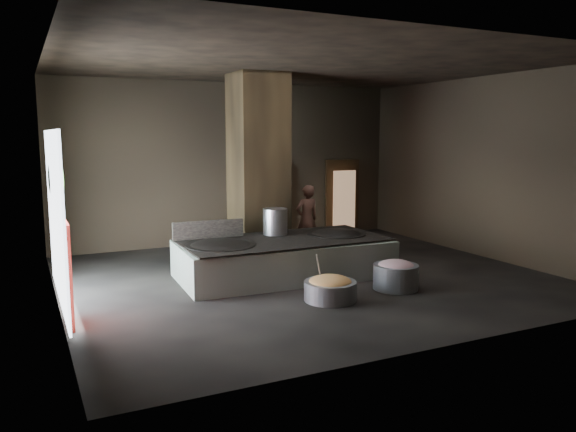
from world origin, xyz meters
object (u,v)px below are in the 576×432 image
hearth_platform (284,259)px  wok_left (221,249)px  wok_right (336,237)px  cook (307,219)px  veg_basin (330,291)px  meat_basin (396,277)px  stock_pot (275,222)px

hearth_platform → wok_left: 1.49m
hearth_platform → wok_right: size_ratio=3.41×
wok_left → wok_right: size_ratio=1.07×
wok_left → cook: bearing=33.5°
veg_basin → cook: bearing=68.3°
meat_basin → veg_basin: bearing=-175.9°
stock_pot → meat_basin: (1.55, -2.43, -0.88)m
wok_right → meat_basin: size_ratio=1.47×
hearth_platform → veg_basin: (0.02, -1.99, -0.21)m
hearth_platform → cook: size_ratio=2.53×
cook → stock_pot: bearing=39.3°
hearth_platform → meat_basin: size_ratio=4.99×
stock_pot → veg_basin: (-0.03, -2.54, -0.95)m
wok_left → stock_pot: size_ratio=2.42×
stock_pot → meat_basin: stock_pot is taller
wok_right → meat_basin: wok_right is taller
wok_left → stock_pot: (1.50, 0.60, 0.38)m
hearth_platform → wok_left: (-1.45, -0.05, 0.36)m
wok_right → cook: size_ratio=0.74×
wok_left → wok_right: 2.80m
stock_pot → cook: bearing=42.5°
stock_pot → veg_basin: bearing=-90.7°
cook → wok_right: bearing=79.3°
stock_pot → cook: size_ratio=0.33×
stock_pot → wok_left: bearing=-158.2°
hearth_platform → stock_pot: 0.92m
wok_left → hearth_platform: bearing=2.0°
wok_right → cook: cook is taller
hearth_platform → wok_left: size_ratio=3.17×
cook → veg_basin: cook is taller
wok_left → meat_basin: 3.59m
veg_basin → meat_basin: meat_basin is taller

